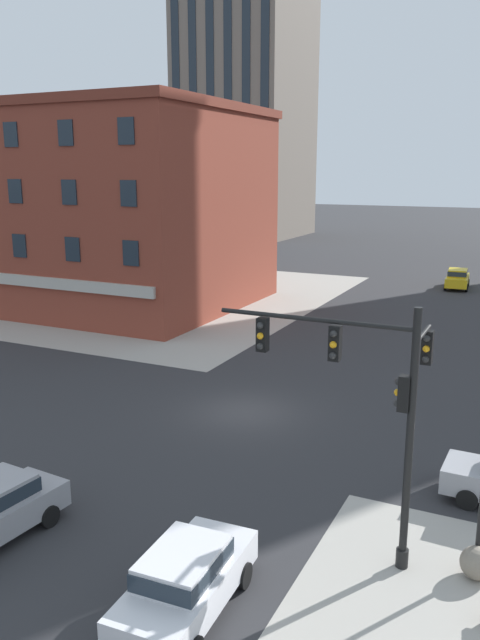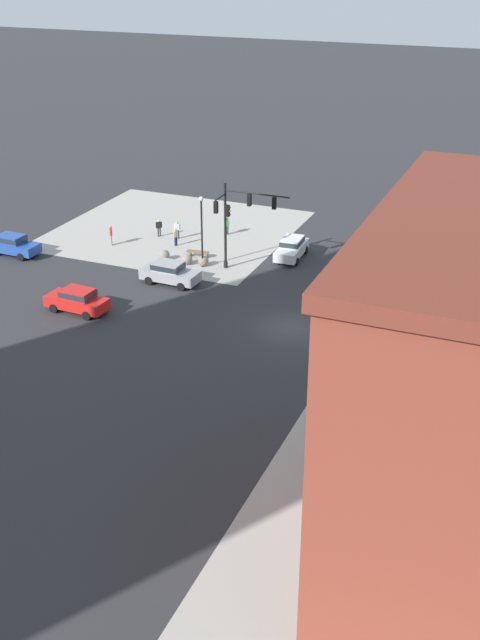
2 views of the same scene
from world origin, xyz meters
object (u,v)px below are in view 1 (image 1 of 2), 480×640
bollard_sphere_curb_a (477,563)px  car_parked_curb (186,579)px  traffic_signal_main (375,395)px  car_main_northbound_far (457,278)px

bollard_sphere_curb_a → car_parked_curb: size_ratio=0.19×
traffic_signal_main → bollard_sphere_curb_a: 4.87m
car_parked_curb → traffic_signal_main: bearing=53.1°
car_main_northbound_far → bollard_sphere_curb_a: bearing=-82.0°
bollard_sphere_curb_a → car_parked_curb: car_parked_curb is taller
traffic_signal_main → car_main_northbound_far: traffic_signal_main is taller
traffic_signal_main → bollard_sphere_curb_a: (2.72, 0.14, -4.03)m
car_parked_curb → car_main_northbound_far: bearing=90.0°
bollard_sphere_curb_a → car_main_northbound_far: car_main_northbound_far is taller
car_main_northbound_far → traffic_signal_main: bearing=-85.7°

